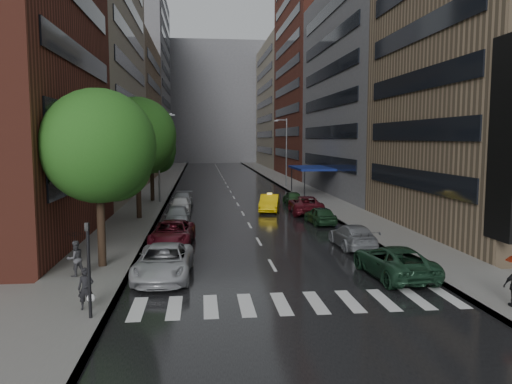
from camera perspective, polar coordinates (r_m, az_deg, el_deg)
The scene contains 20 objects.
ground at distance 22.24m, azimuth 3.37°, elevation -10.95°, with size 220.00×220.00×0.00m, color gray.
road at distance 71.34m, azimuth -3.41°, elevation 0.90°, with size 14.00×140.00×0.01m, color black.
sidewalk_left at distance 71.45m, azimuth -10.63°, elevation 0.86°, with size 4.00×140.00×0.15m, color gray.
sidewalk_right at distance 72.35m, azimuth 3.73°, elevation 1.02°, with size 4.00×140.00×0.15m, color gray.
crosswalk at distance 20.40m, azimuth 4.91°, elevation -12.52°, with size 13.15×2.80×0.01m.
buildings_left at distance 81.10m, azimuth -14.73°, elevation 12.65°, with size 8.00×108.00×38.00m.
buildings_right at distance 80.30m, azimuth 7.27°, elevation 12.18°, with size 8.05×109.10×36.00m.
building_far at distance 139.32m, azimuth -4.91°, elevation 10.03°, with size 40.00×14.00×32.00m, color slate.
tree_near at distance 25.75m, azimuth -17.56°, elevation 5.00°, with size 5.63×5.63×8.98m.
tree_mid at distance 40.88m, azimuth -13.42°, elevation 6.24°, with size 6.15×6.15×9.81m.
tree_far at distance 52.20m, azimuth -11.86°, elevation 4.81°, with size 4.98×4.98×7.94m.
taxi at distance 44.71m, azimuth 1.55°, elevation -1.27°, with size 1.61×4.61×1.52m, color yellow.
parked_cars_left at distance 34.76m, azimuth -9.20°, elevation -3.51°, with size 2.85×29.96×1.56m.
parked_cars_right at distance 35.98m, azimuth 8.28°, elevation -3.18°, with size 2.97×30.88×1.57m.
ped_bag_walker at distance 20.02m, azimuth -18.83°, elevation -10.50°, with size 0.66×0.47×1.58m.
ped_black_umbrella at distance 24.71m, azimuth -19.99°, elevation -6.26°, with size 1.03×1.01×2.09m.
traffic_light at distance 18.73m, azimuth -18.59°, elevation -7.47°, with size 0.18×0.15×3.45m.
street_lamp_left at distance 51.14m, azimuth -10.97°, elevation 4.20°, with size 1.74×0.22×9.00m.
street_lamp_right at distance 66.94m, azimuth 3.43°, elevation 4.74°, with size 1.74×0.22×9.00m.
awning at distance 57.45m, azimuth 6.35°, elevation 2.73°, with size 4.00×8.00×3.12m.
Camera 1 is at (-3.62, -20.95, 6.54)m, focal length 35.00 mm.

